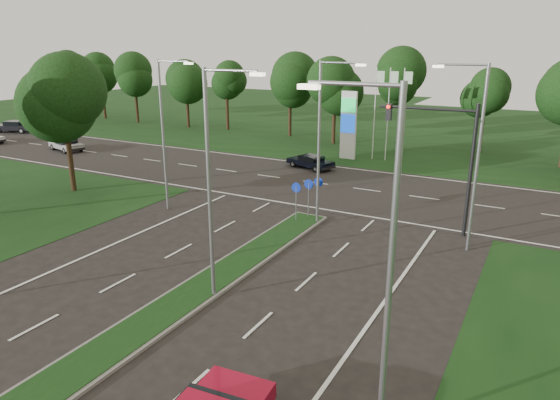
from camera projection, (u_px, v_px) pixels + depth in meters
The scene contains 17 objects.
ground at pixel (79, 372), 15.52m from camera, with size 160.00×160.00×0.00m, color black.
verge_far at pixel (443, 129), 61.63m from camera, with size 160.00×50.00×0.02m, color black.
cross_road at pixel (353, 188), 35.64m from camera, with size 160.00×12.00×0.02m, color black.
median_kerb at pixel (165, 312), 18.86m from camera, with size 2.00×26.00×0.12m, color slate.
streetlight_median_near at pixel (213, 176), 18.60m from camera, with size 2.53×0.22×9.00m.
streetlight_median_far at pixel (322, 136), 26.98m from camera, with size 2.53×0.22×9.00m.
streetlight_left_far at pixel (165, 128), 29.57m from camera, with size 2.53×0.22×9.00m.
streetlight_right_far at pixel (474, 149), 23.40m from camera, with size 2.53×0.22×9.00m.
streetlight_right_near at pixel (383, 252), 11.67m from camera, with size 2.53×0.22×9.00m.
traffic_signal at pixel (447, 148), 25.94m from camera, with size 5.10×0.42×7.00m.
median_signs at pixel (308, 191), 28.77m from camera, with size 1.16×1.76×2.38m.
gas_pylon at pixel (351, 123), 44.02m from camera, with size 5.80×1.26×8.00m.
tree_left_far at pixel (54, 102), 33.61m from camera, with size 5.20×5.20×8.86m.
treeline_far at pixel (418, 78), 46.94m from camera, with size 6.00×6.00×9.90m.
navy_sedan at pixel (311, 162), 41.24m from camera, with size 4.29×2.75×1.10m.
far_car_a at pixel (66, 144), 48.23m from camera, with size 4.35×2.67×1.17m.
far_car_c at pixel (15, 126), 58.77m from camera, with size 5.05×3.36×1.34m.
Camera 1 is at (11.85, -8.63, 9.68)m, focal length 32.00 mm.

